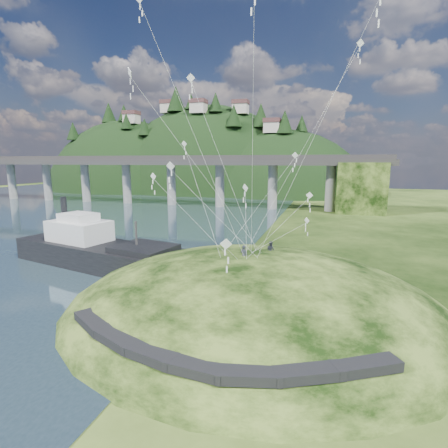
# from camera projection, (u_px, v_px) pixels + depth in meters

# --- Properties ---
(ground) EXTENTS (320.00, 320.00, 0.00)m
(ground) POSITION_uv_depth(u_px,v_px,m) (164.00, 307.00, 32.49)
(ground) COLOR black
(ground) RESTS_ON ground
(grass_hill) EXTENTS (36.00, 32.00, 13.00)m
(grass_hill) POSITION_uv_depth(u_px,v_px,m) (253.00, 324.00, 32.38)
(grass_hill) COLOR black
(grass_hill) RESTS_ON ground
(footpath) EXTENTS (22.29, 5.84, 0.83)m
(footpath) POSITION_uv_depth(u_px,v_px,m) (204.00, 353.00, 20.82)
(footpath) COLOR black
(footpath) RESTS_ON ground
(bridge) EXTENTS (160.00, 11.00, 15.00)m
(bridge) POSITION_uv_depth(u_px,v_px,m) (188.00, 173.00, 104.28)
(bridge) COLOR #2D2B2B
(bridge) RESTS_ON ground
(far_ridge) EXTENTS (153.00, 70.00, 94.50)m
(far_ridge) POSITION_uv_depth(u_px,v_px,m) (198.00, 207.00, 161.29)
(far_ridge) COLOR black
(far_ridge) RESTS_ON ground
(work_barge) EXTENTS (25.53, 11.99, 8.63)m
(work_barge) POSITION_uv_depth(u_px,v_px,m) (96.00, 249.00, 45.19)
(work_barge) COLOR black
(work_barge) RESTS_ON ground
(wooden_dock) EXTENTS (13.14, 5.90, 0.94)m
(wooden_dock) POSITION_uv_depth(u_px,v_px,m) (150.00, 271.00, 41.54)
(wooden_dock) COLOR #382016
(wooden_dock) RESTS_ON ground
(kite_flyers) EXTENTS (2.88, 3.86, 2.01)m
(kite_flyers) POSITION_uv_depth(u_px,v_px,m) (261.00, 243.00, 32.73)
(kite_flyers) COLOR #282B35
(kite_flyers) RESTS_ON ground
(kite_swarm) EXTENTS (18.90, 16.66, 19.24)m
(kite_swarm) POSITION_uv_depth(u_px,v_px,m) (244.00, 126.00, 29.70)
(kite_swarm) COLOR silver
(kite_swarm) RESTS_ON ground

